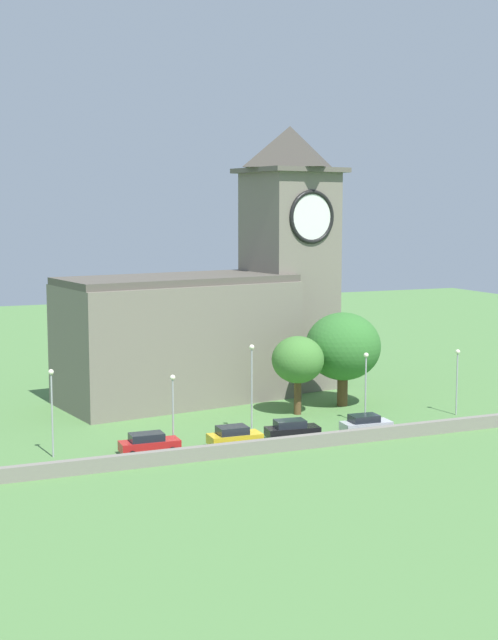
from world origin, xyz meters
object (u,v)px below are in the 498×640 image
(streetlamp_west_mid, at_px, (173,398))
(streetlamp_central, at_px, (252,376))
(car_silver, at_px, (366,424))
(streetlamp_east_end, at_px, (457,371))
(tree_churchyard, at_px, (343,347))
(streetlamp_east_mid, at_px, (366,376))
(car_red, at_px, (149,443))
(tree_riverside_west, at_px, (298,360))
(church, at_px, (221,307))
(car_black, at_px, (292,429))
(streetlamp_west_end, at_px, (52,399))
(car_yellow, at_px, (234,436))

(streetlamp_west_mid, xyz_separation_m, streetlamp_central, (7.58, 1.56, 1.03))
(car_silver, distance_m, streetlamp_east_end, 12.35)
(streetlamp_central, bearing_deg, tree_churchyard, 29.14)
(streetlamp_west_mid, bearing_deg, streetlamp_east_mid, 3.39)
(car_red, height_order, tree_riverside_west, tree_riverside_west)
(church, xyz_separation_m, car_red, (-13.53, -19.11, -8.40))
(streetlamp_east_mid, bearing_deg, car_red, -174.39)
(tree_churchyard, bearing_deg, streetlamp_east_end, -44.13)
(streetlamp_east_end, relative_size, tree_churchyard, 0.68)
(tree_riverside_west, bearing_deg, car_black, -118.83)
(streetlamp_west_mid, distance_m, streetlamp_east_end, 28.26)
(car_black, height_order, streetlamp_west_end, streetlamp_west_end)
(streetlamp_west_mid, xyz_separation_m, tree_churchyard, (20.30, 8.65, 1.76))
(church, xyz_separation_m, streetlamp_east_end, (17.06, -17.20, -5.02))
(streetlamp_central, height_order, streetlamp_east_end, streetlamp_central)
(streetlamp_west_mid, bearing_deg, tree_riverside_west, 25.58)
(car_black, relative_size, streetlamp_west_end, 0.67)
(car_silver, distance_m, streetlamp_west_mid, 17.17)
(streetlamp_east_mid, bearing_deg, streetlamp_west_end, -179.83)
(streetlamp_central, relative_size, tree_riverside_west, 1.05)
(tree_churchyard, bearing_deg, streetlamp_west_mid, -156.92)
(streetlamp_central, bearing_deg, streetlamp_west_mid, -168.36)
(car_yellow, height_order, tree_churchyard, tree_churchyard)
(car_silver, height_order, streetlamp_east_mid, streetlamp_east_mid)
(streetlamp_west_mid, bearing_deg, streetlamp_east_end, 1.93)
(streetlamp_central, distance_m, streetlamp_east_mid, 10.95)
(streetlamp_west_mid, bearing_deg, car_red, -157.91)
(car_black, distance_m, streetlamp_east_end, 18.66)
(church, bearing_deg, car_yellow, -108.22)
(streetlamp_west_mid, distance_m, streetlamp_central, 7.81)
(streetlamp_east_end, bearing_deg, car_black, -172.92)
(streetlamp_west_mid, bearing_deg, car_silver, -6.83)
(car_yellow, height_order, streetlamp_east_mid, streetlamp_east_mid)
(church, height_order, car_black, church)
(streetlamp_west_mid, xyz_separation_m, tree_riverside_west, (14.60, 6.99, 1.06))
(streetlamp_west_mid, bearing_deg, car_yellow, -20.21)
(streetlamp_east_mid, bearing_deg, church, 113.22)
(streetlamp_east_end, bearing_deg, tree_riverside_west, 156.13)
(streetlamp_east_end, distance_m, tree_churchyard, 11.18)
(church, height_order, streetlamp_east_end, church)
(car_yellow, xyz_separation_m, tree_churchyard, (15.66, 10.36, 4.99))
(car_black, relative_size, streetlamp_west_mid, 0.78)
(car_red, relative_size, streetlamp_west_end, 0.69)
(car_black, bearing_deg, car_red, 178.33)
(tree_churchyard, bearing_deg, church, 133.84)
(car_black, xyz_separation_m, streetlamp_east_end, (18.22, 2.26, 3.38))
(church, bearing_deg, tree_riverside_west, -72.98)
(church, relative_size, streetlamp_west_end, 4.44)
(car_black, bearing_deg, streetlamp_east_mid, 15.87)
(streetlamp_west_end, relative_size, streetlamp_central, 0.89)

